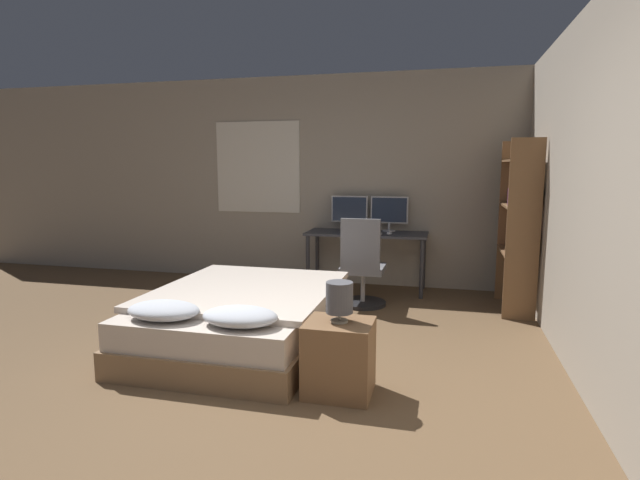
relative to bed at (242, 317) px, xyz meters
name	(u,v)px	position (x,y,z in m)	size (l,w,h in m)	color
ground_plane	(238,417)	(0.48, -1.20, -0.25)	(20.00, 20.00, 0.00)	brown
wall_back	(349,181)	(0.46, 2.52, 1.11)	(12.00, 0.08, 2.70)	#9E9384
wall_side_right	(576,192)	(2.65, 0.30, 1.10)	(0.06, 12.00, 2.70)	#9E9384
bed	(242,317)	(0.00, 0.00, 0.00)	(1.50, 2.00, 0.56)	#846647
nightstand	(339,358)	(1.02, -0.72, 0.01)	(0.45, 0.40, 0.51)	brown
bedside_lamp	(339,298)	(1.02, -0.72, 0.43)	(0.18, 0.18, 0.28)	gray
desk	(367,240)	(0.75, 2.17, 0.39)	(1.48, 0.57, 0.73)	#38383D
monitor_left	(349,211)	(0.50, 2.35, 0.74)	(0.46, 0.16, 0.44)	#B7B7BC
monitor_right	(389,211)	(1.00, 2.35, 0.74)	(0.46, 0.16, 0.44)	#B7B7BC
keyboard	(364,234)	(0.75, 1.99, 0.50)	(0.42, 0.13, 0.02)	#B7B7BC
computer_mouse	(389,234)	(1.05, 1.99, 0.51)	(0.07, 0.05, 0.04)	#B7B7BC
office_chair	(362,272)	(0.82, 1.44, 0.15)	(0.52, 0.52, 0.99)	black
bookshelf	(520,218)	(2.44, 1.64, 0.76)	(0.32, 0.82, 1.82)	brown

